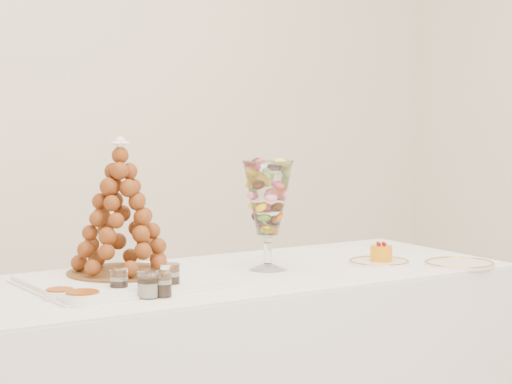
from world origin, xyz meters
TOP-DOWN VIEW (x-y plane):
  - buffet_table at (0.07, 0.33)m, footprint 1.81×0.74m
  - lace_tray at (-0.26, 0.35)m, footprint 0.59×0.45m
  - macaron_vase at (0.21, 0.34)m, footprint 0.16×0.16m
  - cake_plate at (0.59, 0.24)m, footprint 0.20×0.20m
  - spare_plate at (0.79, 0.07)m, footprint 0.23×0.23m
  - verrine_a at (-0.35, 0.22)m, footprint 0.07×0.07m
  - verrine_b at (-0.27, 0.16)m, footprint 0.05×0.05m
  - verrine_c at (-0.21, 0.19)m, footprint 0.07×0.07m
  - verrine_d at (-0.31, 0.13)m, footprint 0.07×0.07m
  - verrine_e at (-0.27, 0.12)m, footprint 0.06×0.06m
  - ramekin_back at (-0.52, 0.23)m, footprint 0.08×0.08m
  - ramekin_front at (-0.50, 0.14)m, footprint 0.10×0.10m
  - croquembouche at (-0.26, 0.42)m, footprint 0.33×0.33m
  - mousse_cake at (0.59, 0.23)m, footprint 0.07×0.07m

SIDE VIEW (x-z plane):
  - buffet_table at x=0.07m, z-range 0.00..0.69m
  - cake_plate at x=0.59m, z-range 0.69..0.70m
  - spare_plate at x=0.79m, z-range 0.69..0.70m
  - lace_tray at x=-0.26m, z-range 0.69..0.71m
  - ramekin_back at x=-0.52m, z-range 0.69..0.71m
  - ramekin_front at x=-0.50m, z-range 0.69..0.72m
  - verrine_b at x=-0.27m, z-range 0.69..0.75m
  - verrine_e at x=-0.27m, z-range 0.69..0.76m
  - verrine_a at x=-0.35m, z-range 0.69..0.76m
  - mousse_cake at x=0.59m, z-range 0.69..0.75m
  - verrine_c at x=-0.21m, z-range 0.69..0.76m
  - verrine_d at x=-0.31m, z-range 0.69..0.77m
  - croquembouche at x=-0.26m, z-range 0.70..1.11m
  - macaron_vase at x=0.21m, z-range 0.74..1.09m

